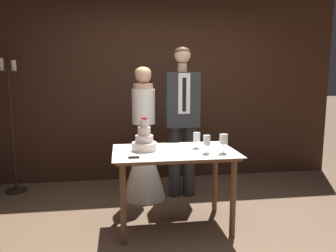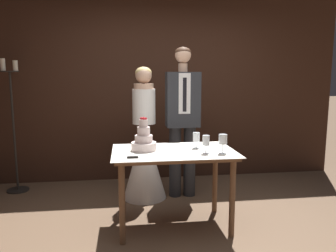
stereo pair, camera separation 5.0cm
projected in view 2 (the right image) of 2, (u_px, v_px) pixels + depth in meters
ground_plane at (189, 240)px, 3.07m from camera, size 40.00×40.00×0.00m
wall_back at (163, 89)px, 4.82m from camera, size 5.24×0.12×2.65m
cake_table at (174, 161)px, 3.25m from camera, size 1.21×0.77×0.79m
tiered_cake at (144, 141)px, 3.23m from camera, size 0.25×0.25×0.33m
cake_knife at (141, 157)px, 2.94m from camera, size 0.41×0.03×0.02m
wine_glass_near at (223, 140)px, 3.10m from camera, size 0.08×0.08×0.19m
wine_glass_middle at (206, 141)px, 3.10m from camera, size 0.07×0.07×0.18m
wine_glass_far at (196, 138)px, 3.33m from camera, size 0.07×0.07×0.16m
bride at (144, 151)px, 4.06m from camera, size 0.54×0.54×1.63m
groom at (183, 116)px, 4.06m from camera, size 0.41×0.25×1.87m
candle_stand at (14, 130)px, 4.26m from camera, size 0.28×0.28×1.74m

